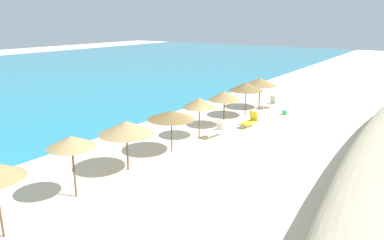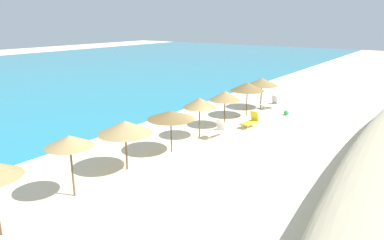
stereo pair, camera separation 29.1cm
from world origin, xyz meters
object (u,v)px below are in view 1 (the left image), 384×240
Objects in this scene: beach_umbrella_1 at (71,142)px; beach_umbrella_7 at (260,82)px; beach_umbrella_2 at (126,127)px; lounge_chair_2 at (250,120)px; lounge_chair_0 at (215,130)px; beach_umbrella_5 at (224,95)px; lounge_chair_1 at (269,103)px; beach_ball at (285,112)px; beach_umbrella_6 at (246,86)px; beach_umbrella_4 at (199,103)px; beach_umbrella_3 at (171,115)px.

beach_umbrella_7 is at bearing 0.63° from beach_umbrella_1.
lounge_chair_2 is (10.18, -1.77, -1.74)m from beach_umbrella_2.
lounge_chair_2 reaches higher than lounge_chair_0.
beach_umbrella_7 reaches higher than beach_umbrella_5.
lounge_chair_1 is 3.97× the size of beach_ball.
lounge_chair_0 is (7.01, -0.82, -1.78)m from beach_umbrella_2.
beach_umbrella_2 is 15.04m from beach_ball.
beach_umbrella_1 is 1.02× the size of beach_umbrella_6.
lounge_chair_1 is at bearing -3.69° from beach_umbrella_4.
beach_ball is (17.94, -2.43, -2.24)m from beach_umbrella_1.
lounge_chair_0 is at bearing -3.65° from beach_umbrella_1.
beach_umbrella_2 is at bearing 2.88° from beach_umbrella_1.
beach_umbrella_6 is 1.50× the size of lounge_chair_0.
beach_umbrella_2 is 1.04× the size of beach_umbrella_4.
beach_umbrella_1 reaches higher than lounge_chair_1.
lounge_chair_0 is 3.31m from lounge_chair_2.
beach_umbrella_6 is at bearing -0.09° from beach_umbrella_1.
beach_ball is at bearing -11.54° from beach_umbrella_3.
beach_umbrella_1 is at bearing 96.29° from lounge_chair_0.
lounge_chair_1 is at bearing -1.57° from beach_umbrella_1.
lounge_chair_0 is (-8.68, -0.86, -1.81)m from beach_umbrella_7.
lounge_chair_0 is at bearing 81.96° from lounge_chair_2.
beach_umbrella_4 is at bearing 52.52° from lounge_chair_0.
beach_umbrella_3 is 6.08m from beach_umbrella_5.
beach_umbrella_1 reaches higher than beach_ball.
beach_umbrella_2 is at bearing 93.27° from lounge_chair_0.
beach_umbrella_4 is (6.32, -0.07, 0.04)m from beach_umbrella_2.
beach_umbrella_3 is 11.86m from beach_ball.
beach_umbrella_1 is 1.01× the size of beach_umbrella_2.
beach_umbrella_3 is at bearing 168.46° from beach_ball.
beach_umbrella_5 is at bearing 155.65° from beach_ball.
lounge_chair_0 is 7.88m from beach_ball.
beach_umbrella_3 reaches higher than lounge_chair_0.
beach_umbrella_5 is 6.54× the size of beach_ball.
beach_umbrella_5 reaches higher than beach_umbrella_3.
lounge_chair_0 is at bearing -8.46° from beach_umbrella_3.
beach_umbrella_4 is 6.64× the size of beach_ball.
lounge_chair_0 reaches higher than beach_ball.
beach_umbrella_1 is at bearing 179.91° from beach_umbrella_6.
beach_umbrella_5 is 1.65× the size of lounge_chair_1.
beach_umbrella_2 is at bearing 179.14° from beach_umbrella_6.
beach_umbrella_2 is at bearing -179.84° from beach_umbrella_7.
lounge_chair_2 is 4.59m from beach_ball.
beach_umbrella_6 is (12.60, -0.19, 0.12)m from beach_umbrella_2.
beach_ball is at bearing -49.12° from beach_umbrella_6.
beach_umbrella_5 is (6.08, 0.10, 0.03)m from beach_umbrella_3.
beach_umbrella_7 is (9.37, 0.11, -0.01)m from beach_umbrella_4.
lounge_chair_0 is at bearing -47.42° from beach_umbrella_4.
beach_umbrella_1 is 6.49m from beach_umbrella_3.
beach_umbrella_1 is 18.96m from beach_umbrella_7.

